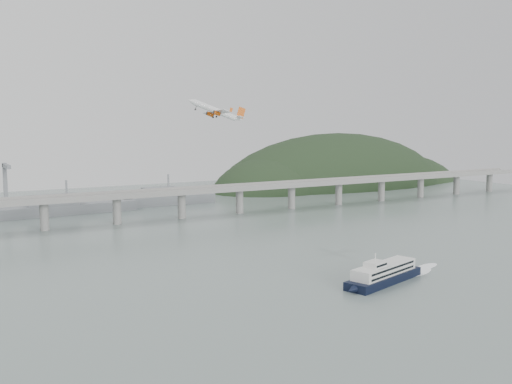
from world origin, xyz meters
TOP-DOWN VIEW (x-y plane):
  - ground at (0.00, 0.00)m, footprint 900.00×900.00m
  - bridge at (-1.15, 200.00)m, footprint 800.00×22.00m
  - headland at (285.18, 331.75)m, footprint 365.00×155.00m
  - ferry at (26.43, -15.01)m, footprint 77.15×30.54m
  - airliner at (-11.34, 78.02)m, footprint 34.34×31.14m

SIDE VIEW (x-z plane):
  - headland at x=285.18m, z-range -97.34..58.66m
  - ground at x=0.00m, z-range 0.00..0.00m
  - ferry at x=26.43m, z-range -3.41..11.50m
  - bridge at x=-1.15m, z-range 5.70..29.60m
  - airliner at x=-11.34m, z-range 71.53..85.50m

